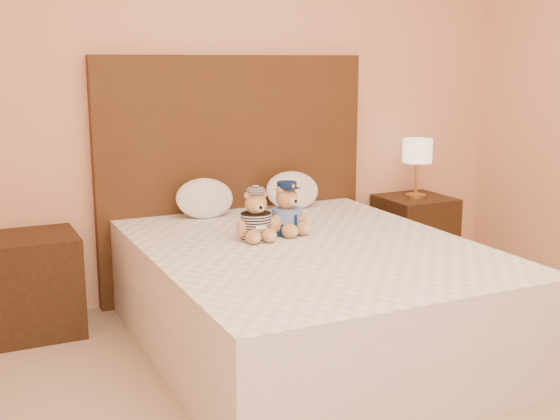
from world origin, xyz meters
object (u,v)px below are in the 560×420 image
(bed, at_px, (308,295))
(nightstand_left, at_px, (36,284))
(teddy_police, at_px, (287,208))
(pillow_right, at_px, (292,189))
(teddy_prisoner, at_px, (256,215))
(pillow_left, at_px, (205,196))
(nightstand_right, at_px, (414,236))
(lamp, at_px, (417,154))

(bed, relative_size, nightstand_left, 3.64)
(teddy_police, bearing_deg, nightstand_left, 142.35)
(pillow_right, bearing_deg, teddy_prisoner, -129.77)
(teddy_prisoner, height_order, pillow_left, teddy_prisoner)
(bed, bearing_deg, teddy_police, 90.76)
(nightstand_right, height_order, teddy_prisoner, teddy_prisoner)
(bed, height_order, nightstand_right, same)
(nightstand_left, distance_m, pillow_left, 1.07)
(nightstand_right, height_order, lamp, lamp)
(teddy_police, bearing_deg, teddy_prisoner, 179.16)
(nightstand_right, xyz_separation_m, pillow_right, (-0.93, 0.03, 0.40))
(nightstand_right, bearing_deg, nightstand_left, 180.00)
(nightstand_left, bearing_deg, bed, -32.62)
(nightstand_right, height_order, teddy_police, teddy_police)
(nightstand_right, bearing_deg, pillow_right, 178.15)
(nightstand_left, xyz_separation_m, pillow_right, (1.57, 0.03, 0.40))
(teddy_prisoner, xyz_separation_m, pillow_left, (-0.06, 0.63, -0.01))
(nightstand_left, xyz_separation_m, pillow_left, (0.99, 0.03, 0.40))
(bed, height_order, teddy_police, teddy_police)
(lamp, distance_m, teddy_prisoner, 1.58)
(nightstand_left, distance_m, pillow_right, 1.62)
(nightstand_left, distance_m, teddy_police, 1.43)
(teddy_police, bearing_deg, bed, -102.92)
(nightstand_left, height_order, teddy_police, teddy_police)
(nightstand_right, bearing_deg, lamp, 180.00)
(lamp, distance_m, pillow_left, 1.52)
(bed, relative_size, pillow_right, 5.57)
(teddy_prisoner, bearing_deg, pillow_right, 53.39)
(teddy_police, height_order, teddy_prisoner, teddy_police)
(nightstand_left, relative_size, pillow_left, 1.55)
(bed, distance_m, lamp, 1.59)
(nightstand_right, bearing_deg, pillow_left, 178.86)
(bed, height_order, nightstand_left, same)
(teddy_police, bearing_deg, pillow_right, 47.30)
(lamp, bearing_deg, teddy_prisoner, -157.57)
(lamp, relative_size, teddy_prisoner, 1.51)
(pillow_left, bearing_deg, pillow_right, 0.00)
(pillow_left, xyz_separation_m, pillow_right, (0.58, 0.00, 0.00))
(teddy_prisoner, bearing_deg, nightstand_left, 153.34)
(bed, distance_m, nightstand_right, 1.48)
(pillow_right, bearing_deg, pillow_left, 180.00)
(nightstand_left, relative_size, lamp, 1.38)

